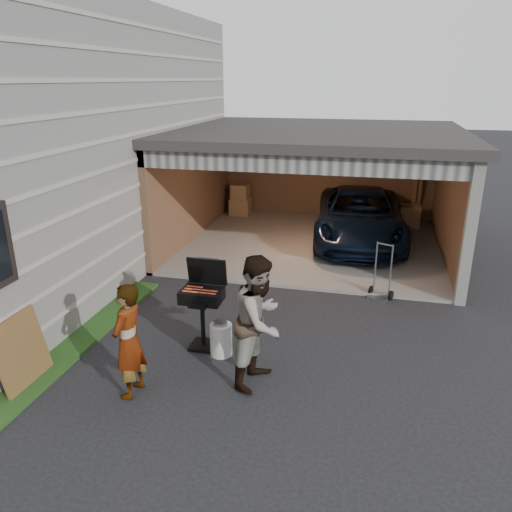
# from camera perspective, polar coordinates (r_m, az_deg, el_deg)

# --- Properties ---
(ground) EXTENTS (80.00, 80.00, 0.00)m
(ground) POSITION_cam_1_polar(r_m,az_deg,el_deg) (7.31, -6.27, -13.94)
(ground) COLOR black
(ground) RESTS_ON ground
(house) EXTENTS (7.00, 11.00, 5.50)m
(house) POSITION_cam_1_polar(r_m,az_deg,el_deg) (12.75, -27.03, 11.82)
(house) COLOR #474744
(house) RESTS_ON ground
(groundcover_strip) EXTENTS (0.50, 8.00, 0.06)m
(groundcover_strip) POSITION_cam_1_polar(r_m,az_deg,el_deg) (7.59, -25.77, -14.35)
(groundcover_strip) COLOR #193814
(groundcover_strip) RESTS_ON ground
(garage) EXTENTS (6.80, 6.30, 2.90)m
(garage) POSITION_cam_1_polar(r_m,az_deg,el_deg) (12.75, 7.12, 9.75)
(garage) COLOR #605E59
(garage) RESTS_ON ground
(minivan) EXTENTS (2.46, 4.83, 1.30)m
(minivan) POSITION_cam_1_polar(r_m,az_deg,el_deg) (13.04, 11.79, 4.23)
(minivan) COLOR black
(minivan) RESTS_ON ground
(woman) EXTENTS (0.42, 0.60, 1.59)m
(woman) POSITION_cam_1_polar(r_m,az_deg,el_deg) (6.80, -14.37, -9.40)
(woman) COLOR silver
(woman) RESTS_ON ground
(man) EXTENTS (0.90, 1.05, 1.87)m
(man) POSITION_cam_1_polar(r_m,az_deg,el_deg) (6.80, 0.43, -7.42)
(man) COLOR #45281B
(man) RESTS_ON ground
(bbq_grill) EXTENTS (0.63, 0.55, 1.41)m
(bbq_grill) POSITION_cam_1_polar(r_m,az_deg,el_deg) (7.76, -6.12, -4.78)
(bbq_grill) COLOR black
(bbq_grill) RESTS_ON ground
(propane_tank) EXTENTS (0.39, 0.39, 0.51)m
(propane_tank) POSITION_cam_1_polar(r_m,az_deg,el_deg) (7.76, -4.02, -9.50)
(propane_tank) COLOR silver
(propane_tank) RESTS_ON ground
(plywood_panel) EXTENTS (0.25, 0.91, 1.01)m
(plywood_panel) POSITION_cam_1_polar(r_m,az_deg,el_deg) (7.63, -25.22, -9.93)
(plywood_panel) COLOR brown
(plywood_panel) RESTS_ON ground
(hand_truck) EXTENTS (0.51, 0.47, 1.11)m
(hand_truck) POSITION_cam_1_polar(r_m,az_deg,el_deg) (9.93, 14.02, -3.56)
(hand_truck) COLOR gray
(hand_truck) RESTS_ON ground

